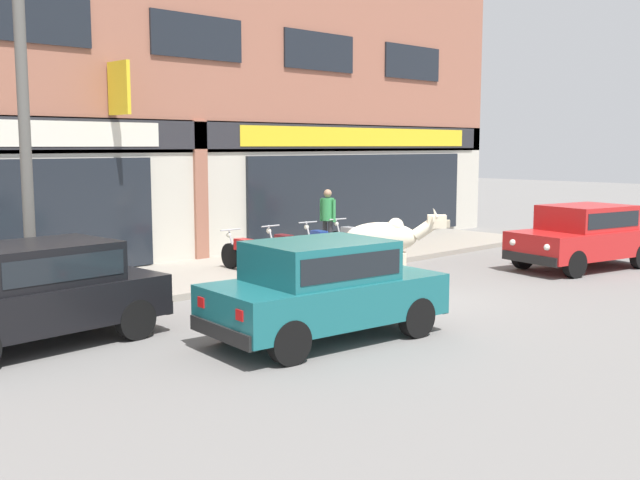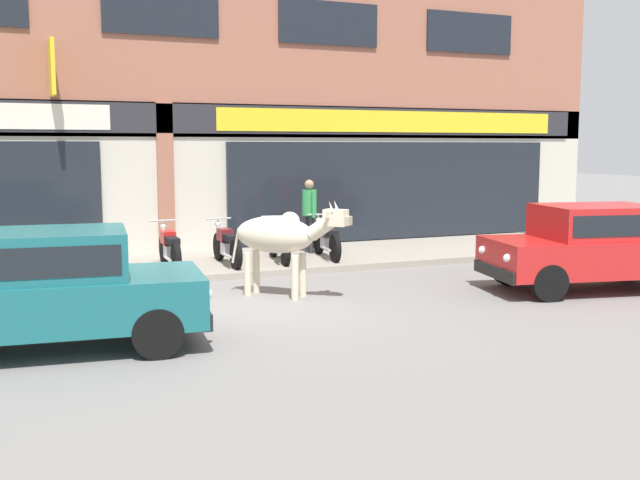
# 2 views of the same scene
# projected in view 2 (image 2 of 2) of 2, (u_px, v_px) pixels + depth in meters

# --- Properties ---
(ground_plane) EXTENTS (90.00, 90.00, 0.00)m
(ground_plane) POSITION_uv_depth(u_px,v_px,m) (241.00, 306.00, 11.56)
(ground_plane) COLOR slate
(sidewalk) EXTENTS (19.00, 3.36, 0.13)m
(sidewalk) POSITION_uv_depth(u_px,v_px,m) (184.00, 265.00, 15.10)
(sidewalk) COLOR gray
(sidewalk) RESTS_ON ground
(shop_building) EXTENTS (23.00, 1.40, 8.84)m
(shop_building) POSITION_uv_depth(u_px,v_px,m) (160.00, 66.00, 16.35)
(shop_building) COLOR #9E604C
(shop_building) RESTS_ON ground
(cow) EXTENTS (1.63, 1.72, 1.61)m
(cow) POSITION_uv_depth(u_px,v_px,m) (280.00, 236.00, 12.13)
(cow) COLOR beige
(cow) RESTS_ON ground
(car_0) EXTENTS (3.81, 2.26, 1.46)m
(car_0) POSITION_uv_depth(u_px,v_px,m) (593.00, 243.00, 12.72)
(car_0) COLOR black
(car_0) RESTS_ON ground
(car_1) EXTENTS (3.73, 1.97, 1.46)m
(car_1) POSITION_uv_depth(u_px,v_px,m) (50.00, 284.00, 8.94)
(car_1) COLOR black
(car_1) RESTS_ON ground
(motorcycle_0) EXTENTS (0.52, 1.81, 0.88)m
(motorcycle_0) POSITION_uv_depth(u_px,v_px,m) (170.00, 248.00, 14.31)
(motorcycle_0) COLOR black
(motorcycle_0) RESTS_ON sidewalk
(motorcycle_1) EXTENTS (0.52, 1.81, 0.88)m
(motorcycle_1) POSITION_uv_depth(u_px,v_px,m) (227.00, 245.00, 14.73)
(motorcycle_1) COLOR black
(motorcycle_1) RESTS_ON sidewalk
(motorcycle_2) EXTENTS (0.58, 1.81, 0.88)m
(motorcycle_2) POSITION_uv_depth(u_px,v_px,m) (279.00, 242.00, 15.17)
(motorcycle_2) COLOR black
(motorcycle_2) RESTS_ON sidewalk
(motorcycle_3) EXTENTS (0.56, 1.81, 0.88)m
(motorcycle_3) POSITION_uv_depth(u_px,v_px,m) (326.00, 239.00, 15.63)
(motorcycle_3) COLOR black
(motorcycle_3) RESTS_ON sidewalk
(pedestrian) EXTENTS (0.32, 0.50, 1.60)m
(pedestrian) POSITION_uv_depth(u_px,v_px,m) (309.00, 208.00, 16.28)
(pedestrian) COLOR #2D2D33
(pedestrian) RESTS_ON sidewalk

